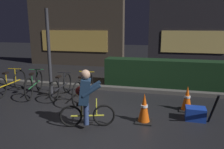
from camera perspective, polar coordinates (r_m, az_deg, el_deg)
name	(u,v)px	position (r m, az deg, el deg)	size (l,w,h in m)	color
ground_plane	(98,116)	(5.36, -3.65, -10.71)	(40.00, 40.00, 0.00)	black
sidewalk_curb	(117,88)	(7.35, 1.40, -3.67)	(12.00, 0.24, 0.12)	#56544F
hedge_row	(173,73)	(7.97, 15.57, 0.26)	(4.80, 0.70, 0.95)	black
storefront_left	(75,30)	(12.15, -9.56, 11.36)	(5.29, 0.54, 3.80)	#42382D
storefront_right	(193,30)	(11.97, 20.35, 10.77)	(4.38, 0.54, 3.81)	#262328
street_post	(49,54)	(6.84, -16.13, 5.29)	(0.10, 0.10, 2.61)	#2D2D33
parked_bike_leftmost	(10,83)	(7.64, -25.02, -2.01)	(0.46, 1.66, 0.76)	black
parked_bike_left_mid	(34,84)	(7.19, -19.63, -2.38)	(0.54, 1.63, 0.77)	black
parked_bike_center_left	(61,86)	(6.80, -13.13, -3.01)	(0.46, 1.55, 0.71)	black
parked_bike_center_right	(84,88)	(6.34, -7.42, -3.58)	(0.46, 1.75, 0.80)	black
traffic_cone_near	(144,108)	(4.95, 8.40, -8.76)	(0.36, 0.36, 0.68)	black
traffic_cone_far	(187,99)	(5.87, 19.01, -6.02)	(0.36, 0.36, 0.65)	black
blue_crate	(195,114)	(5.42, 20.96, -9.55)	(0.44, 0.32, 0.30)	#193DB7
cyclist	(86,98)	(4.65, -6.86, -6.15)	(1.15, 0.50, 1.25)	black
closed_umbrella	(213,109)	(5.17, 24.95, -8.23)	(0.05, 0.05, 0.85)	black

